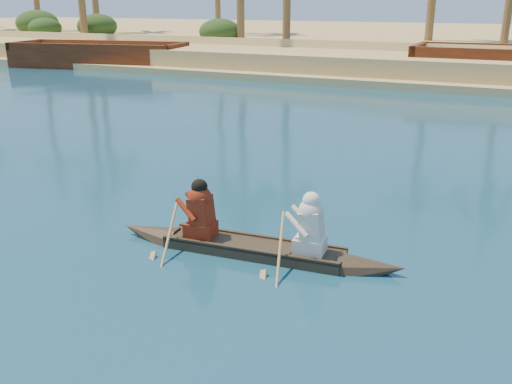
% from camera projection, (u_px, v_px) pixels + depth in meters
% --- Properties ---
extents(ground, '(160.00, 160.00, 0.00)m').
position_uv_depth(ground, '(115.00, 321.00, 7.51)').
color(ground, navy).
rests_on(ground, ground).
extents(sandy_embankment, '(150.00, 51.00, 1.50)m').
position_uv_depth(sandy_embankment, '(475.00, 45.00, 47.47)').
color(sandy_embankment, tan).
rests_on(sandy_embankment, ground).
extents(shrub_cluster, '(100.00, 6.00, 2.40)m').
position_uv_depth(shrub_cluster, '(451.00, 50.00, 34.09)').
color(shrub_cluster, '#1D3D16').
rests_on(shrub_cluster, ground).
extents(canoe, '(5.02, 1.08, 1.37)m').
position_uv_depth(canoe, '(253.00, 239.00, 9.44)').
color(canoe, '#352C1D').
rests_on(canoe, ground).
extents(barge_left, '(11.33, 5.66, 1.81)m').
position_uv_depth(barge_left, '(99.00, 57.00, 36.08)').
color(barge_left, '#602B14').
rests_on(barge_left, ground).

